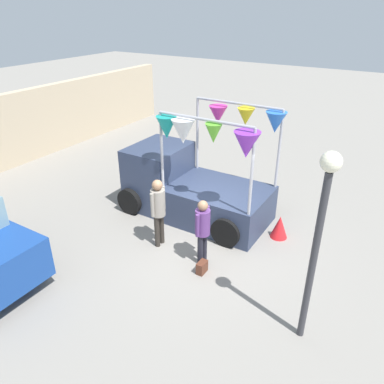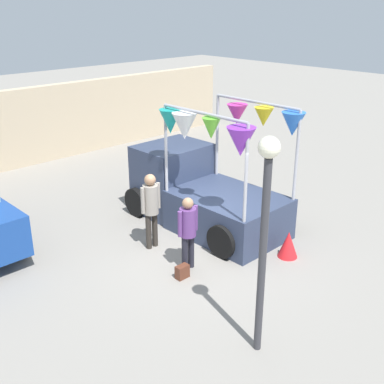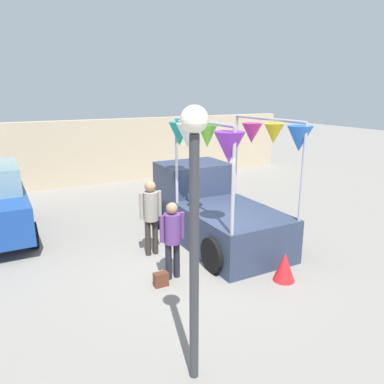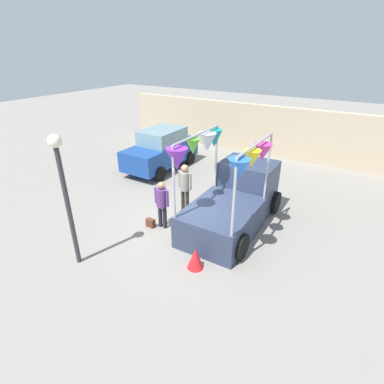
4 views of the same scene
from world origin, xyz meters
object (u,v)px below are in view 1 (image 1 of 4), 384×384
object	(u,v)px
vendor_truck	(188,183)
person_vendor	(158,206)
folded_kite_bundle_crimson	(279,227)
person_customer	(203,226)
handbag	(202,267)
street_lamp	(320,224)

from	to	relation	value
vendor_truck	person_vendor	bearing A→B (deg)	-171.39
vendor_truck	folded_kite_bundle_crimson	size ratio (longest dim) A/B	6.99
person_customer	handbag	bearing A→B (deg)	-150.26
person_customer	street_lamp	xyz separation A→B (m)	(-0.92, -2.61, 1.39)
handbag	folded_kite_bundle_crimson	world-z (taller)	folded_kite_bundle_crimson
person_customer	handbag	world-z (taller)	person_customer
person_vendor	folded_kite_bundle_crimson	world-z (taller)	person_vendor
handbag	street_lamp	size ratio (longest dim) A/B	0.08
folded_kite_bundle_crimson	street_lamp	bearing A→B (deg)	-152.98
person_customer	handbag	distance (m)	0.92
folded_kite_bundle_crimson	person_vendor	bearing A→B (deg)	127.69
vendor_truck	handbag	world-z (taller)	vendor_truck
vendor_truck	folded_kite_bundle_crimson	xyz separation A→B (m)	(0.11, -2.69, -0.62)
person_vendor	folded_kite_bundle_crimson	distance (m)	3.16
handbag	person_customer	bearing A→B (deg)	29.74
handbag	folded_kite_bundle_crimson	bearing A→B (deg)	-22.91
person_customer	street_lamp	world-z (taller)	street_lamp
person_vendor	handbag	size ratio (longest dim) A/B	6.31
person_customer	vendor_truck	bearing A→B (deg)	40.06
person_vendor	vendor_truck	bearing A→B (deg)	8.61
person_vendor	folded_kite_bundle_crimson	xyz separation A→B (m)	(1.87, -2.42, -0.77)
person_customer	street_lamp	distance (m)	3.10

